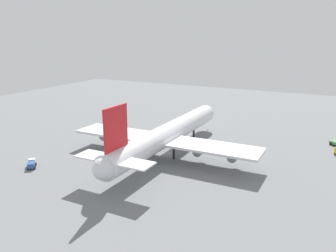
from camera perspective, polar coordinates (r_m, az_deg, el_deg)
name	(u,v)px	position (r m, az deg, el deg)	size (l,w,h in m)	color
ground_plane	(168,154)	(103.80, 0.00, -4.72)	(270.10, 270.10, 0.00)	slate
cargo_airplane	(168,135)	(101.58, -0.08, -1.44)	(67.52, 57.41, 19.67)	silver
catering_truck	(31,164)	(100.48, -21.94, -5.89)	(4.30, 4.18, 2.02)	silver
safety_cone_nose	(208,130)	(129.76, 6.67, -0.61)	(0.41, 0.41, 0.58)	orange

